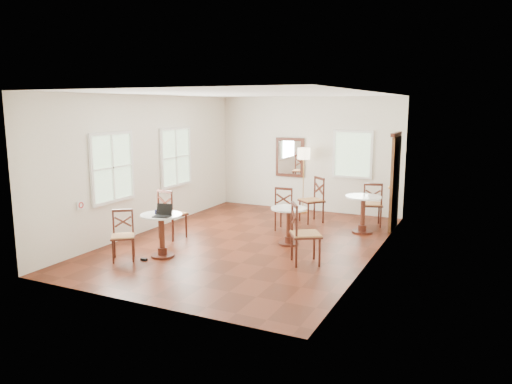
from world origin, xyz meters
TOP-DOWN VIEW (x-y plane):
  - ground at (0.00, 0.00)m, footprint 7.00×7.00m
  - room_shell at (-0.06, 0.27)m, footprint 5.02×7.02m
  - cafe_table_near at (-1.03, -1.57)m, footprint 0.76×0.76m
  - cafe_table_mid at (0.78, 0.18)m, footprint 0.72×0.72m
  - cafe_table_back at (1.91, 1.75)m, footprint 0.78×0.78m
  - chair_near_a at (-1.62, -0.45)m, footprint 0.57×0.57m
  - chair_near_b at (-1.57, -2.02)m, footprint 0.59×0.59m
  - chair_mid_a at (0.30, 1.23)m, footprint 0.49×0.49m
  - chair_mid_b at (1.47, -0.82)m, footprint 0.69×0.69m
  - chair_back_a at (1.95, 2.48)m, footprint 0.60×0.60m
  - chair_back_b at (0.58, 2.24)m, footprint 0.70×0.70m
  - floor_lamp at (0.01, 3.15)m, footprint 0.33×0.33m
  - laptop at (-0.91, -1.69)m, footprint 0.34×0.30m
  - mouse at (-1.14, -1.48)m, footprint 0.10×0.08m
  - navy_mug at (-1.12, -1.59)m, footprint 0.10×0.07m
  - water_glass at (-1.04, -1.68)m, footprint 0.05×0.05m
  - power_adapter at (-1.19, -1.92)m, footprint 0.11×0.07m

SIDE VIEW (x-z plane):
  - ground at x=0.00m, z-range 0.00..0.00m
  - power_adapter at x=-1.19m, z-range 0.00..0.04m
  - chair_near_b at x=-1.57m, z-range 0.00..0.91m
  - cafe_table_mid at x=0.78m, z-range 0.09..0.85m
  - chair_mid_a at x=0.30m, z-range 0.00..1.00m
  - cafe_table_near at x=-1.03m, z-range 0.10..0.90m
  - cafe_table_back at x=1.91m, z-range 0.10..0.92m
  - chair_back_a at x=1.95m, z-range 0.00..1.03m
  - chair_near_a at x=-1.62m, z-range 0.00..1.06m
  - chair_back_b at x=0.58m, z-range 0.00..1.08m
  - chair_mid_b at x=1.47m, z-range 0.00..1.09m
  - mouse at x=-1.14m, z-range 0.81..0.84m
  - navy_mug at x=-1.12m, z-range 0.81..0.89m
  - water_glass at x=-1.04m, z-range 0.81..0.89m
  - laptop at x=-0.91m, z-range 0.75..0.97m
  - floor_lamp at x=0.01m, z-range 0.59..2.29m
  - room_shell at x=-0.06m, z-range 0.38..3.39m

